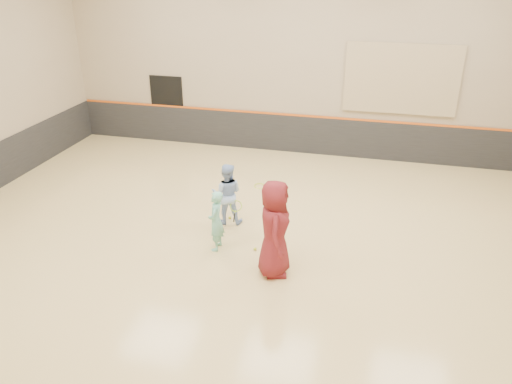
% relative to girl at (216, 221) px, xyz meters
% --- Properties ---
extents(room, '(15.04, 12.04, 6.22)m').
position_rel_girl_xyz_m(room, '(0.80, 0.19, 0.15)').
color(room, tan).
rests_on(room, ground).
extents(wainscot_back, '(14.90, 0.04, 1.20)m').
position_rel_girl_xyz_m(wainscot_back, '(0.80, 6.16, -0.07)').
color(wainscot_back, '#232326').
rests_on(wainscot_back, floor).
extents(accent_stripe, '(14.90, 0.03, 0.06)m').
position_rel_girl_xyz_m(accent_stripe, '(0.80, 6.15, 0.55)').
color(accent_stripe, '#D85914').
rests_on(accent_stripe, wall_back).
extents(acoustic_panel, '(3.20, 0.08, 2.00)m').
position_rel_girl_xyz_m(acoustic_panel, '(3.60, 6.14, 1.83)').
color(acoustic_panel, tan).
rests_on(acoustic_panel, wall_back).
extents(doorway, '(1.10, 0.05, 2.20)m').
position_rel_girl_xyz_m(doorway, '(-3.70, 6.17, 0.43)').
color(doorway, black).
rests_on(doorway, floor).
extents(girl, '(0.34, 0.50, 1.34)m').
position_rel_girl_xyz_m(girl, '(0.00, 0.00, 0.00)').
color(girl, '#77CFBC').
rests_on(girl, floor).
extents(instructor, '(0.80, 0.68, 1.46)m').
position_rel_girl_xyz_m(instructor, '(-0.13, 1.18, 0.06)').
color(instructor, '#9BBAEF').
rests_on(instructor, floor).
extents(young_man, '(0.82, 1.08, 1.97)m').
position_rel_girl_xyz_m(young_man, '(1.37, -0.58, 0.32)').
color(young_man, maroon).
rests_on(young_man, floor).
extents(held_racket, '(0.47, 0.47, 0.45)m').
position_rel_girl_xyz_m(held_racket, '(0.15, 0.96, -0.11)').
color(held_racket, '#95C22A').
rests_on(held_racket, instructor).
extents(spare_racket, '(0.64, 0.64, 0.13)m').
position_rel_girl_xyz_m(spare_racket, '(0.13, 3.30, -0.61)').
color(spare_racket, '#B8D72F').
rests_on(spare_racket, floor).
extents(ball_under_racket, '(0.07, 0.07, 0.07)m').
position_rel_girl_xyz_m(ball_under_racket, '(0.81, 0.12, -0.63)').
color(ball_under_racket, '#C6D531').
rests_on(ball_under_racket, floor).
extents(ball_in_hand, '(0.07, 0.07, 0.07)m').
position_rel_girl_xyz_m(ball_in_hand, '(1.51, -0.72, 0.60)').
color(ball_in_hand, '#C4E435').
rests_on(ball_in_hand, young_man).
extents(ball_beside_spare, '(0.07, 0.07, 0.07)m').
position_rel_girl_xyz_m(ball_beside_spare, '(-0.12, 1.34, -0.63)').
color(ball_beside_spare, yellow).
rests_on(ball_beside_spare, floor).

